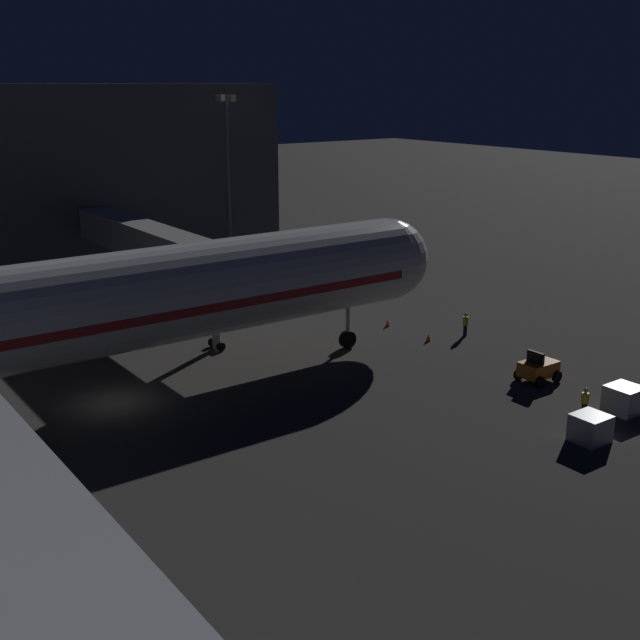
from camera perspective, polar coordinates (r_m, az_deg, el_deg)
ground_plane at (r=47.34m, az=-14.36°, el=-5.71°), size 320.00×320.00×0.00m
jet_bridge at (r=60.64m, az=-11.12°, el=5.10°), size 24.31×3.40×7.31m
apron_floodlight_mast at (r=76.95m, az=-6.57°, el=10.58°), size 2.90×0.50×16.42m
baggage_tug_lead at (r=50.58m, az=15.26°, el=-3.38°), size 1.86×2.30×1.95m
baggage_container_mid_row at (r=43.15m, az=18.67°, el=-7.30°), size 1.63×1.68×1.42m
baggage_container_far_row at (r=47.38m, az=20.81°, el=-5.30°), size 1.75×1.75×1.51m
ground_crew_marshaller_fwd at (r=58.28m, az=10.31°, el=-0.23°), size 0.40×0.40×1.72m
ground_crew_walking_aft at (r=45.98m, az=18.32°, el=-5.49°), size 0.40×0.40×1.68m
traffic_cone_nose_port at (r=56.87m, az=7.72°, el=-1.24°), size 0.36×0.36×0.55m
traffic_cone_nose_starboard at (r=59.97m, az=4.83°, el=-0.20°), size 0.36×0.36×0.55m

